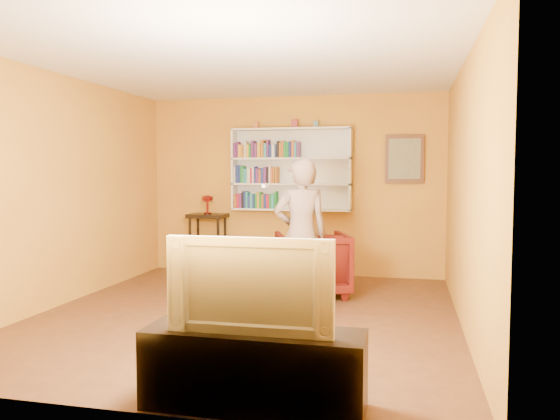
# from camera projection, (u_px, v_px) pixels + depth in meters

# --- Properties ---
(room_shell) EXTENTS (5.30, 5.80, 2.88)m
(room_shell) POSITION_uv_depth(u_px,v_px,m) (246.00, 223.00, 5.90)
(room_shell) COLOR #4C2C18
(room_shell) RESTS_ON ground
(bookshelf) EXTENTS (1.80, 0.29, 1.23)m
(bookshelf) POSITION_uv_depth(u_px,v_px,m) (292.00, 170.00, 8.20)
(bookshelf) COLOR silver
(bookshelf) RESTS_ON room_shell
(books_row_lower) EXTENTS (0.66, 0.19, 0.26)m
(books_row_lower) POSITION_uv_depth(u_px,v_px,m) (256.00, 201.00, 8.25)
(books_row_lower) COLOR #9C5C1C
(books_row_lower) RESTS_ON bookshelf
(books_row_middle) EXTENTS (0.67, 0.19, 0.27)m
(books_row_middle) POSITION_uv_depth(u_px,v_px,m) (256.00, 175.00, 8.22)
(books_row_middle) COLOR silver
(books_row_middle) RESTS_ON bookshelf
(books_row_upper) EXTENTS (1.00, 0.19, 0.27)m
(books_row_upper) POSITION_uv_depth(u_px,v_px,m) (267.00, 150.00, 8.16)
(books_row_upper) COLOR #512267
(books_row_upper) RESTS_ON bookshelf
(ornament_left) EXTENTS (0.07, 0.07, 0.10)m
(ornament_left) POSITION_uv_depth(u_px,v_px,m) (256.00, 125.00, 8.22)
(ornament_left) COLOR #B05E32
(ornament_left) RESTS_ON bookshelf
(ornament_centre) EXTENTS (0.09, 0.09, 0.12)m
(ornament_centre) POSITION_uv_depth(u_px,v_px,m) (295.00, 124.00, 8.08)
(ornament_centre) COLOR #953138
(ornament_centre) RESTS_ON bookshelf
(ornament_right) EXTENTS (0.07, 0.07, 0.10)m
(ornament_right) POSITION_uv_depth(u_px,v_px,m) (316.00, 124.00, 8.01)
(ornament_right) COLOR slate
(ornament_right) RESTS_ON bookshelf
(framed_painting) EXTENTS (0.55, 0.05, 0.70)m
(framed_painting) POSITION_uv_depth(u_px,v_px,m) (405.00, 159.00, 7.86)
(framed_painting) COLOR #502B16
(framed_painting) RESTS_ON room_shell
(console_table) EXTENTS (0.56, 0.43, 0.92)m
(console_table) POSITION_uv_depth(u_px,v_px,m) (208.00, 224.00, 8.39)
(console_table) COLOR black
(console_table) RESTS_ON ground
(ruby_lustre) EXTENTS (0.18, 0.18, 0.29)m
(ruby_lustre) POSITION_uv_depth(u_px,v_px,m) (207.00, 200.00, 8.37)
(ruby_lustre) COLOR maroon
(ruby_lustre) RESTS_ON console_table
(armchair) EXTENTS (1.11, 1.13, 0.81)m
(armchair) POSITION_uv_depth(u_px,v_px,m) (312.00, 264.00, 6.89)
(armchair) COLOR #410504
(armchair) RESTS_ON ground
(person) EXTENTS (0.73, 0.61, 1.71)m
(person) POSITION_uv_depth(u_px,v_px,m) (301.00, 234.00, 6.17)
(person) COLOR #7C655A
(person) RESTS_ON ground
(game_remote) EXTENTS (0.04, 0.15, 0.04)m
(game_remote) POSITION_uv_depth(u_px,v_px,m) (265.00, 186.00, 5.88)
(game_remote) COLOR white
(game_remote) RESTS_ON person
(tv_cabinet) EXTENTS (1.47, 0.44, 0.52)m
(tv_cabinet) POSITION_uv_depth(u_px,v_px,m) (254.00, 369.00, 3.60)
(tv_cabinet) COLOR black
(tv_cabinet) RESTS_ON ground
(television) EXTENTS (1.09, 0.16, 0.63)m
(television) POSITION_uv_depth(u_px,v_px,m) (253.00, 283.00, 3.56)
(television) COLOR black
(television) RESTS_ON tv_cabinet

